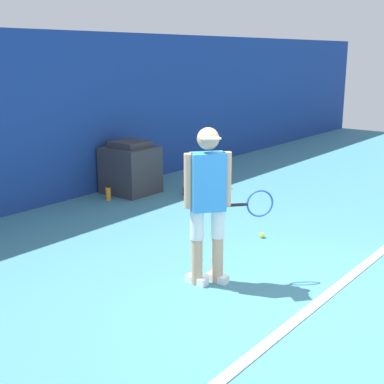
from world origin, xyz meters
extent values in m
plane|color=teal|center=(0.00, 0.00, 0.00)|extent=(24.00, 24.00, 0.00)
cube|color=navy|center=(0.00, 4.67, 1.33)|extent=(24.00, 0.10, 2.66)
cube|color=white|center=(0.00, -0.22, 0.01)|extent=(21.60, 0.10, 0.01)
cylinder|color=tan|center=(-0.22, 0.97, 0.25)|extent=(0.12, 0.12, 0.49)
cylinder|color=white|center=(-0.22, 0.97, 0.64)|extent=(0.14, 0.14, 0.30)
cube|color=white|center=(-0.22, 0.97, 0.04)|extent=(0.10, 0.24, 0.08)
cylinder|color=tan|center=(-0.05, 0.83, 0.25)|extent=(0.12, 0.12, 0.49)
cylinder|color=white|center=(-0.05, 0.83, 0.64)|extent=(0.14, 0.14, 0.30)
cube|color=white|center=(-0.05, 0.83, 0.04)|extent=(0.10, 0.24, 0.08)
cube|color=#338CE0|center=(-0.13, 0.90, 1.08)|extent=(0.39, 0.37, 0.58)
sphere|color=tan|center=(-0.13, 0.90, 1.52)|extent=(0.22, 0.22, 0.22)
cube|color=white|center=(-0.19, 0.83, 1.54)|extent=(0.22, 0.21, 0.02)
cylinder|color=tan|center=(-0.28, 1.03, 1.10)|extent=(0.09, 0.09, 0.55)
cylinder|color=tan|center=(0.02, 0.78, 1.10)|extent=(0.09, 0.09, 0.55)
cylinder|color=black|center=(0.11, 0.71, 0.83)|extent=(0.19, 0.17, 0.03)
torus|color=#2851B2|center=(0.30, 0.55, 0.83)|extent=(0.24, 0.20, 0.29)
sphere|color=#D1E533|center=(1.43, 1.18, 0.03)|extent=(0.07, 0.07, 0.07)
cube|color=#333338|center=(2.04, 4.16, 0.40)|extent=(0.76, 0.81, 0.79)
cube|color=#333338|center=(2.04, 4.16, 0.84)|extent=(0.53, 0.57, 0.10)
cube|color=black|center=(2.86, 3.17, 0.07)|extent=(0.89, 0.32, 0.15)
cylinder|color=orange|center=(1.46, 4.11, 0.10)|extent=(0.08, 0.08, 0.21)
cylinder|color=black|center=(1.46, 4.11, 0.22)|extent=(0.05, 0.05, 0.02)
camera|label=1|loc=(-4.27, -2.18, 2.33)|focal=50.00mm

